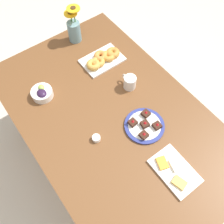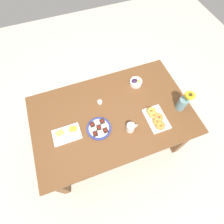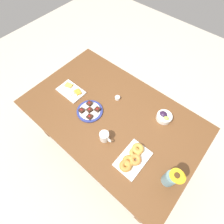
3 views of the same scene
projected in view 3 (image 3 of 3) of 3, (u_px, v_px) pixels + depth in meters
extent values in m
plane|color=beige|center=(112.00, 144.00, 2.20)|extent=(6.00, 6.00, 0.00)
cube|color=brown|center=(112.00, 115.00, 1.59)|extent=(1.60, 1.00, 0.04)
cube|color=brown|center=(40.00, 121.00, 1.98)|extent=(0.07, 0.07, 0.70)
cube|color=brown|center=(144.00, 217.00, 1.49)|extent=(0.07, 0.07, 0.70)
cube|color=brown|center=(91.00, 79.00, 2.32)|extent=(0.07, 0.07, 0.70)
cube|color=brown|center=(190.00, 146.00, 1.83)|extent=(0.07, 0.07, 0.70)
cylinder|color=white|center=(104.00, 136.00, 1.41)|extent=(0.08, 0.08, 0.09)
cylinder|color=brown|center=(104.00, 134.00, 1.38)|extent=(0.07, 0.07, 0.00)
torus|color=white|center=(109.00, 140.00, 1.40)|extent=(0.05, 0.01, 0.05)
cylinder|color=white|center=(164.00, 117.00, 1.53)|extent=(0.13, 0.13, 0.05)
ellipsoid|color=#2D1938|center=(163.00, 114.00, 1.52)|extent=(0.07, 0.06, 0.04)
ellipsoid|color=#9EC14C|center=(166.00, 118.00, 1.50)|extent=(0.05, 0.04, 0.04)
cube|color=white|center=(71.00, 91.00, 1.70)|extent=(0.26, 0.17, 0.01)
cube|color=#EFB74C|center=(69.00, 85.00, 1.72)|extent=(0.08, 0.07, 0.02)
cube|color=white|center=(71.00, 92.00, 1.68)|extent=(0.08, 0.07, 0.02)
cube|color=orange|center=(78.00, 92.00, 1.68)|extent=(0.08, 0.07, 0.01)
cube|color=white|center=(133.00, 159.00, 1.35)|extent=(0.19, 0.28, 0.01)
torus|color=#C78135|center=(125.00, 166.00, 1.30)|extent=(0.13, 0.13, 0.04)
torus|color=gold|center=(128.00, 161.00, 1.32)|extent=(0.11, 0.11, 0.04)
torus|color=orange|center=(135.00, 160.00, 1.33)|extent=(0.11, 0.11, 0.04)
torus|color=gold|center=(135.00, 153.00, 1.35)|extent=(0.10, 0.10, 0.03)
torus|color=gold|center=(138.00, 149.00, 1.37)|extent=(0.10, 0.10, 0.04)
cylinder|color=white|center=(117.00, 98.00, 1.65)|extent=(0.05, 0.05, 0.03)
cylinder|color=#C68923|center=(117.00, 97.00, 1.64)|extent=(0.04, 0.04, 0.01)
cylinder|color=navy|center=(90.00, 111.00, 1.58)|extent=(0.24, 0.24, 0.01)
cylinder|color=white|center=(90.00, 111.00, 1.58)|extent=(0.19, 0.19, 0.01)
cube|color=#381E14|center=(90.00, 103.00, 1.60)|extent=(0.05, 0.05, 0.02)
cone|color=red|center=(89.00, 102.00, 1.59)|extent=(0.02, 0.02, 0.01)
cube|color=#381E14|center=(97.00, 109.00, 1.57)|extent=(0.05, 0.05, 0.02)
cone|color=red|center=(97.00, 108.00, 1.55)|extent=(0.02, 0.02, 0.01)
cube|color=#381E14|center=(82.00, 110.00, 1.56)|extent=(0.05, 0.05, 0.02)
cone|color=red|center=(81.00, 109.00, 1.55)|extent=(0.02, 0.02, 0.01)
cube|color=#381E14|center=(90.00, 117.00, 1.53)|extent=(0.05, 0.05, 0.02)
cone|color=red|center=(89.00, 116.00, 1.51)|extent=(0.02, 0.02, 0.01)
cube|color=#381E14|center=(90.00, 110.00, 1.57)|extent=(0.05, 0.05, 0.02)
cone|color=red|center=(89.00, 109.00, 1.55)|extent=(0.02, 0.02, 0.01)
cylinder|color=#6B939E|center=(170.00, 179.00, 1.21)|extent=(0.09, 0.09, 0.15)
cylinder|color=#3D702D|center=(174.00, 177.00, 1.10)|extent=(0.01, 0.01, 0.10)
cylinder|color=yellow|center=(177.00, 176.00, 1.05)|extent=(0.09, 0.09, 0.01)
cylinder|color=#472D14|center=(177.00, 175.00, 1.05)|extent=(0.04, 0.04, 0.01)
cylinder|color=#3D702D|center=(177.00, 178.00, 1.12)|extent=(0.01, 0.01, 0.06)
cylinder|color=yellow|center=(179.00, 177.00, 1.09)|extent=(0.09, 0.09, 0.01)
cylinder|color=#472D14|center=(179.00, 177.00, 1.08)|extent=(0.04, 0.04, 0.01)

